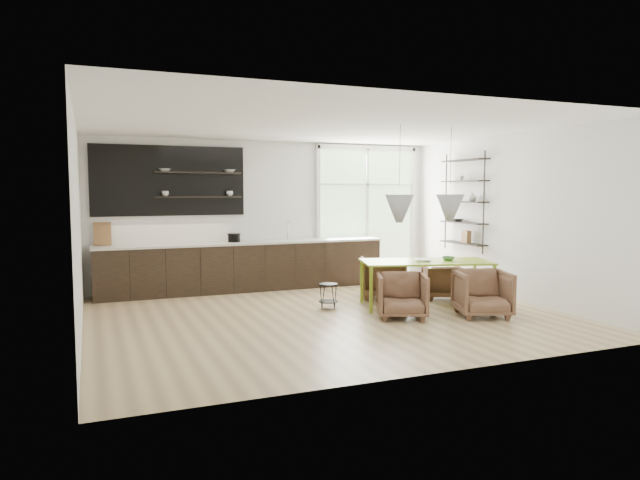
% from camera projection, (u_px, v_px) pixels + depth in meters
% --- Properties ---
extents(room, '(7.02, 6.01, 2.91)m').
position_uv_depth(room, '(334.00, 217.00, 9.88)').
color(room, tan).
rests_on(room, ground).
extents(kitchen_run, '(5.54, 0.69, 2.75)m').
position_uv_depth(kitchen_run, '(240.00, 260.00, 10.94)').
color(kitchen_run, black).
rests_on(kitchen_run, ground).
extents(right_shelving, '(0.26, 1.22, 1.90)m').
position_uv_depth(right_shelving, '(465.00, 204.00, 10.98)').
color(right_shelving, black).
rests_on(right_shelving, ground).
extents(dining_table, '(2.27, 1.49, 0.76)m').
position_uv_depth(dining_table, '(426.00, 264.00, 9.40)').
color(dining_table, '#90B825').
rests_on(dining_table, ground).
extents(armchair_back_left, '(1.03, 1.04, 0.72)m').
position_uv_depth(armchair_back_left, '(383.00, 277.00, 10.26)').
color(armchair_back_left, brown).
rests_on(armchair_back_left, ground).
extents(armchair_back_right, '(0.84, 0.85, 0.60)m').
position_uv_depth(armchair_back_right, '(442.00, 282.00, 10.16)').
color(armchair_back_right, brown).
rests_on(armchair_back_right, ground).
extents(armchair_front_left, '(0.96, 0.97, 0.68)m').
position_uv_depth(armchair_front_left, '(402.00, 296.00, 8.60)').
color(armchair_front_left, brown).
rests_on(armchair_front_left, ground).
extents(armchair_front_right, '(0.98, 0.99, 0.71)m').
position_uv_depth(armchair_front_right, '(482.00, 293.00, 8.68)').
color(armchair_front_right, brown).
rests_on(armchair_front_right, ground).
extents(wire_stool, '(0.32, 0.32, 0.41)m').
position_uv_depth(wire_stool, '(328.00, 292.00, 9.29)').
color(wire_stool, black).
rests_on(wire_stool, ground).
extents(table_book, '(0.36, 0.40, 0.03)m').
position_uv_depth(table_book, '(415.00, 260.00, 9.40)').
color(table_book, white).
rests_on(table_book, dining_table).
extents(table_bowl, '(0.21, 0.21, 0.06)m').
position_uv_depth(table_bowl, '(448.00, 258.00, 9.45)').
color(table_bowl, '#457A4A').
rests_on(table_bowl, dining_table).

